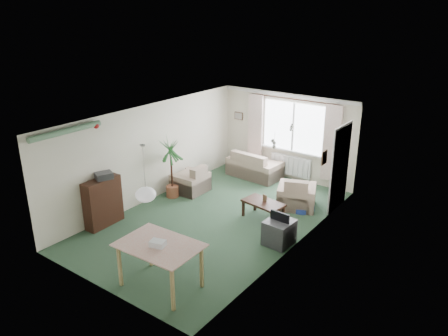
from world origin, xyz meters
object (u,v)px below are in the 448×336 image
Objects in this scene: sofa at (255,164)px; coffee_table at (263,210)px; armchair_left at (190,178)px; dining_table at (161,266)px; armchair_corner at (297,192)px; tv_cube at (279,232)px; bookshelf at (103,202)px; houseplant at (171,168)px; pet_bed at (302,207)px.

sofa is 2.64m from coffee_table.
dining_table is at bearing 32.07° from armchair_left.
tv_cube is (0.53, -1.79, -0.14)m from armchair_corner.
houseplant is (0.19, 2.01, 0.24)m from bookshelf.
armchair_left is (-0.79, -1.88, -0.01)m from sofa.
sofa is at bearing 133.06° from tv_cube.
coffee_table is (2.36, -0.23, -0.16)m from armchair_left.
armchair_left is 0.88× the size of coffee_table.
sofa is 3.76m from tv_cube.
houseplant is 3.34m from pet_bed.
armchair_left is 0.75× the size of bookshelf.
pet_bed is at bearing 22.48° from houseplant.
sofa is 1.84× the size of armchair_left.
armchair_left is 1.44× the size of tv_cube.
armchair_left is at bearing -165.98° from pet_bed.
pet_bed is (0.60, 4.18, -0.34)m from dining_table.
tv_cube is 1.76m from pet_bed.
houseplant reaches higher than dining_table.
houseplant is 1.22× the size of dining_table.
dining_table is (-0.40, -4.26, 0.01)m from armchair_corner.
sofa reaches higher than armchair_left.
armchair_left is at bearing 174.33° from coffee_table.
coffee_table is 1.09m from pet_bed.
armchair_corner is 1.49× the size of pet_bed.
coffee_table is at bearing 38.46° from bookshelf.
sofa is 2.40m from pet_bed.
armchair_left is 1.38× the size of pet_bed.
armchair_left is 2.97m from pet_bed.
tv_cube is at bearing -78.96° from pet_bed.
armchair_corner reaches higher than coffee_table.
armchair_left is at bearing -5.75° from armchair_corner.
bookshelf is at bearing -8.73° from armchair_left.
sofa is 0.96× the size of houseplant.
sofa is at bearing 73.52° from bookshelf.
tv_cube is (3.20, -1.00, -0.11)m from armchair_left.
armchair_corner is 4.50m from bookshelf.
dining_table reaches higher than coffee_table.
armchair_left is 2.37m from coffee_table.
sofa reaches higher than tv_cube.
sofa is 1.62× the size of coffee_table.
armchair_left reaches higher than tv_cube.
dining_table reaches higher than armchair_left.
bookshelf is (-0.34, -2.54, 0.18)m from armchair_left.
pet_bed is (3.21, 3.26, -0.48)m from bookshelf.
bookshelf is at bearing -139.39° from coffee_table.
houseplant is (-2.82, -1.33, 0.39)m from armchair_corner.
sofa is at bearing -52.38° from armchair_corner.
bookshelf is 4.60m from pet_bed.
houseplant is at bearing -157.52° from pet_bed.
coffee_table is 0.59× the size of houseplant.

